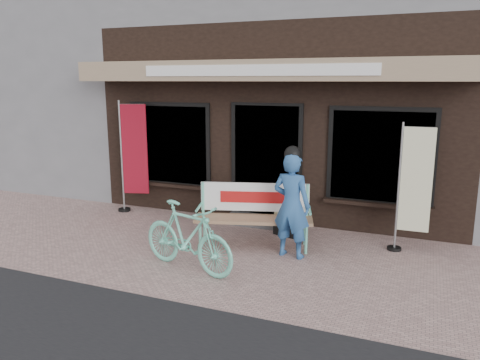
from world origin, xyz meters
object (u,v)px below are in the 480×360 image
at_px(person, 292,203).
at_px(bicycle, 187,237).
at_px(bench, 254,210).
at_px(nobori_red, 133,155).
at_px(nobori_cream, 413,187).
at_px(menu_stand, 285,211).

bearing_deg(person, bicycle, -130.80).
xyz_separation_m(bench, nobori_red, (-2.91, 0.96, 0.56)).
height_order(bench, nobori_cream, nobori_cream).
bearing_deg(nobori_cream, person, -153.36).
relative_size(bench, person, 1.13).
distance_m(bench, menu_stand, 0.70).
bearing_deg(bicycle, menu_stand, -8.98).
bearing_deg(bench, nobori_cream, -1.28).
height_order(nobori_red, nobori_cream, nobori_red).
bearing_deg(bicycle, nobori_red, 62.24).
xyz_separation_m(bicycle, nobori_cream, (2.82, 1.89, 0.55)).
bearing_deg(bicycle, bench, -6.57).
bearing_deg(nobori_red, bench, -35.06).
distance_m(person, bicycle, 1.61).
relative_size(bench, nobori_red, 0.85).
relative_size(bench, nobori_cream, 0.95).
xyz_separation_m(nobori_cream, menu_stand, (-1.98, -0.02, -0.59)).
xyz_separation_m(person, bicycle, (-1.18, -1.03, -0.34)).
relative_size(person, bicycle, 1.05).
bearing_deg(menu_stand, nobori_red, -168.80).
bearing_deg(bench, person, -36.00).
xyz_separation_m(person, nobori_red, (-3.59, 1.20, 0.32)).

